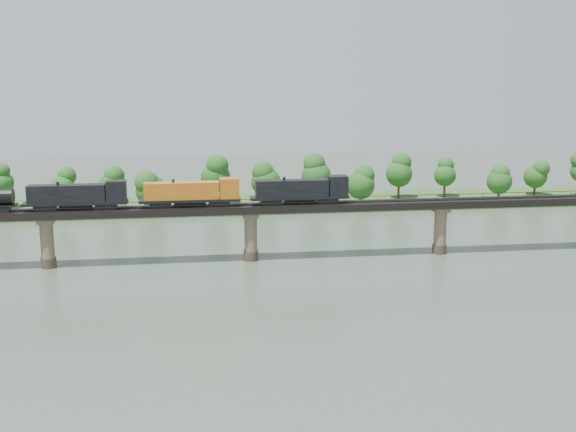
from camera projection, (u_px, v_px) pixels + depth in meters
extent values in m
plane|color=#394737|center=(267.00, 309.00, 118.48)|extent=(400.00, 400.00, 0.00)
cube|color=#2E4C1E|center=(234.00, 204.00, 200.66)|extent=(300.00, 24.00, 1.60)
cylinder|color=#473A2D|center=(49.00, 263.00, 142.05)|extent=(3.00, 3.00, 2.00)
cylinder|color=#7C6B51|center=(47.00, 240.00, 141.10)|extent=(2.60, 2.60, 9.00)
cube|color=#7C6B51|center=(46.00, 220.00, 140.26)|extent=(3.20, 3.20, 1.00)
cylinder|color=#473A2D|center=(251.00, 255.00, 147.33)|extent=(3.00, 3.00, 2.00)
cylinder|color=#7C6B51|center=(251.00, 234.00, 146.39)|extent=(2.60, 2.60, 9.00)
cube|color=#7C6B51|center=(251.00, 215.00, 145.55)|extent=(3.20, 3.20, 1.00)
cylinder|color=#473A2D|center=(439.00, 249.00, 152.62)|extent=(3.00, 3.00, 2.00)
cylinder|color=#7C6B51|center=(440.00, 228.00, 151.67)|extent=(2.60, 2.60, 9.00)
cube|color=#7C6B51|center=(441.00, 209.00, 150.83)|extent=(3.20, 3.20, 1.00)
cube|color=black|center=(250.00, 209.00, 145.29)|extent=(220.00, 5.00, 1.50)
cube|color=black|center=(251.00, 205.00, 144.38)|extent=(220.00, 0.12, 0.16)
cube|color=black|center=(250.00, 204.00, 145.84)|extent=(220.00, 0.12, 0.16)
cube|color=black|center=(251.00, 204.00, 142.66)|extent=(220.00, 0.10, 0.10)
cube|color=black|center=(249.00, 199.00, 147.31)|extent=(220.00, 0.10, 0.10)
cube|color=black|center=(251.00, 206.00, 142.73)|extent=(0.08, 0.08, 0.70)
cube|color=black|center=(249.00, 201.00, 147.38)|extent=(0.08, 0.08, 0.70)
cylinder|color=#382619|center=(5.00, 201.00, 191.25)|extent=(0.70, 0.70, 3.71)
sphere|color=#174914|center=(3.00, 183.00, 190.21)|extent=(5.67, 5.67, 5.67)
sphere|color=#174914|center=(2.00, 171.00, 189.56)|extent=(4.25, 4.25, 4.25)
cylinder|color=#382619|center=(64.00, 206.00, 185.83)|extent=(0.70, 0.70, 3.51)
sphere|color=#174914|center=(63.00, 188.00, 184.85)|extent=(6.31, 6.31, 6.31)
sphere|color=#174914|center=(62.00, 177.00, 184.23)|extent=(4.73, 4.73, 4.73)
cylinder|color=#382619|center=(113.00, 203.00, 189.90)|extent=(0.70, 0.70, 3.34)
sphere|color=#174914|center=(112.00, 186.00, 188.97)|extent=(7.18, 7.18, 7.18)
sphere|color=#174914|center=(112.00, 176.00, 188.38)|extent=(5.39, 5.39, 5.39)
cylinder|color=#382619|center=(152.00, 205.00, 188.70)|extent=(0.70, 0.70, 2.83)
sphere|color=#174914|center=(152.00, 191.00, 187.91)|extent=(8.26, 8.26, 8.26)
sphere|color=#174914|center=(151.00, 182.00, 187.42)|extent=(6.19, 6.19, 6.19)
cylinder|color=#382619|center=(216.00, 197.00, 197.15)|extent=(0.70, 0.70, 3.96)
sphere|color=#174914|center=(216.00, 178.00, 196.04)|extent=(8.07, 8.07, 8.07)
sphere|color=#174914|center=(215.00, 165.00, 195.35)|extent=(6.05, 6.05, 6.05)
cylinder|color=#382619|center=(266.00, 198.00, 197.53)|extent=(0.70, 0.70, 3.27)
sphere|color=#174914|center=(266.00, 182.00, 196.62)|extent=(8.03, 8.03, 8.03)
sphere|color=#174914|center=(266.00, 172.00, 196.05)|extent=(6.02, 6.02, 6.02)
cylinder|color=#382619|center=(316.00, 194.00, 200.46)|extent=(0.70, 0.70, 3.92)
sphere|color=#174914|center=(316.00, 176.00, 199.37)|extent=(8.29, 8.29, 8.29)
sphere|color=#174914|center=(316.00, 164.00, 198.68)|extent=(6.21, 6.21, 6.21)
cylinder|color=#382619|center=(360.00, 200.00, 195.26)|extent=(0.70, 0.70, 3.02)
sphere|color=#174914|center=(360.00, 185.00, 194.42)|extent=(7.74, 7.74, 7.74)
sphere|color=#174914|center=(361.00, 176.00, 193.89)|extent=(5.80, 5.80, 5.80)
cylinder|color=#382619|center=(398.00, 192.00, 205.33)|extent=(0.70, 0.70, 3.80)
sphere|color=#174914|center=(399.00, 174.00, 204.27)|extent=(7.47, 7.47, 7.47)
sphere|color=#174914|center=(399.00, 163.00, 203.60)|extent=(5.60, 5.60, 5.60)
cylinder|color=#382619|center=(444.00, 191.00, 207.41)|extent=(0.70, 0.70, 3.38)
sphere|color=#174914|center=(445.00, 175.00, 206.46)|extent=(6.23, 6.23, 6.23)
sphere|color=#174914|center=(445.00, 166.00, 205.87)|extent=(4.67, 4.67, 4.67)
cylinder|color=#382619|center=(499.00, 194.00, 203.62)|extent=(0.70, 0.70, 2.77)
sphere|color=#174914|center=(499.00, 182.00, 202.84)|extent=(7.04, 7.04, 7.04)
sphere|color=#174914|center=(500.00, 173.00, 202.35)|extent=(5.28, 5.28, 5.28)
cylinder|color=#382619|center=(534.00, 190.00, 210.37)|extent=(0.70, 0.70, 2.94)
sphere|color=#174914|center=(535.00, 177.00, 209.55)|extent=(6.73, 6.73, 6.73)
sphere|color=#174914|center=(536.00, 168.00, 209.03)|extent=(5.05, 5.05, 5.05)
cube|color=black|center=(328.00, 200.00, 147.09)|extent=(4.20, 2.52, 1.16)
cube|color=black|center=(271.00, 202.00, 145.57)|extent=(4.20, 2.52, 1.16)
cube|color=black|center=(300.00, 197.00, 146.18)|extent=(19.97, 3.15, 0.53)
cube|color=black|center=(292.00, 188.00, 145.56)|extent=(14.71, 2.84, 3.36)
cube|color=black|center=(338.00, 185.00, 146.74)|extent=(3.78, 3.15, 3.99)
cylinder|color=black|center=(300.00, 200.00, 146.30)|extent=(6.30, 1.47, 1.47)
cube|color=black|center=(219.00, 203.00, 144.18)|extent=(4.20, 2.52, 1.16)
cube|color=black|center=(161.00, 204.00, 142.65)|extent=(4.20, 2.52, 1.16)
cube|color=black|center=(190.00, 200.00, 143.26)|extent=(19.97, 3.15, 0.53)
cube|color=orange|center=(182.00, 191.00, 142.64)|extent=(14.71, 2.84, 3.36)
cube|color=orange|center=(229.00, 188.00, 143.83)|extent=(3.78, 3.15, 3.99)
cylinder|color=black|center=(190.00, 203.00, 143.38)|extent=(6.30, 1.47, 1.47)
cube|color=black|center=(106.00, 206.00, 141.26)|extent=(4.20, 2.52, 1.16)
cube|color=black|center=(45.00, 207.00, 139.73)|extent=(4.20, 2.52, 1.16)
cube|color=black|center=(76.00, 203.00, 140.34)|extent=(19.97, 3.15, 0.53)
cube|color=black|center=(67.00, 193.00, 139.73)|extent=(14.71, 2.84, 3.36)
cube|color=black|center=(116.00, 191.00, 140.91)|extent=(3.78, 3.15, 3.99)
cylinder|color=black|center=(76.00, 206.00, 140.46)|extent=(6.30, 1.47, 1.47)
cube|color=black|center=(0.00, 209.00, 138.62)|extent=(3.68, 2.31, 1.16)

